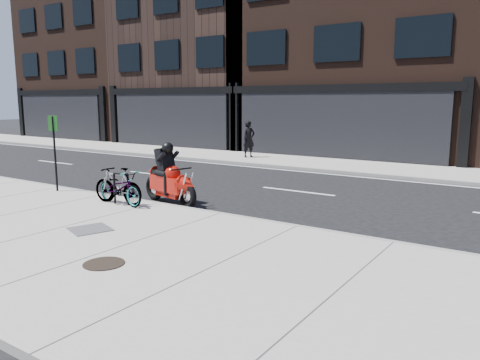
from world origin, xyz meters
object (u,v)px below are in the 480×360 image
Objects in this scene: bicycle_front at (120,187)px; sign_post at (54,146)px; motorcycle at (172,180)px; utility_grate at (90,229)px; manhole_cover at (104,264)px; bicycle_rear at (118,186)px; bike_rack at (121,186)px; pedestrian at (249,139)px.

bicycle_front is 3.03m from sign_post.
motorcycle reaches higher than utility_grate.
bicycle_front is 1.33m from motorcycle.
manhole_cover and utility_grate have the same top height.
bicycle_front is 0.10m from bicycle_rear.
bike_rack is 1.23× the size of manhole_cover.
bike_rack is 3.05m from sign_post.
bicycle_rear is 2.43m from utility_grate.
manhole_cover is at bearing 41.26° from bicycle_rear.
pedestrian is (-2.64, 10.19, 0.37)m from bicycle_rear.
utility_grate is (-1.85, 1.20, 0.00)m from manhole_cover.
bicycle_rear is 1.38m from motorcycle.
sign_post is (-2.90, 0.20, 0.86)m from bicycle_front.
bike_rack is at bearing 85.93° from bicycle_rear.
motorcycle is (0.67, 1.12, 0.07)m from bike_rack.
bicycle_front reaches higher than bike_rack.
bicycle_front reaches higher than manhole_cover.
bike_rack reaches higher than manhole_cover.
manhole_cover is (2.41, -4.29, -0.53)m from motorcycle.
sign_post is (-2.81, 0.20, 0.82)m from bicycle_rear.
bicycle_rear is at bearing -142.21° from pedestrian.
bicycle_rear is 2.93m from sign_post.
motorcycle is 3.79m from sign_post.
bicycle_rear is at bearing 180.00° from bike_rack.
manhole_cover is at bearing -45.78° from bike_rack.
utility_grate is (1.36, -1.96, -0.46)m from bicycle_rear.
sign_post is at bearing 150.75° from manhole_cover.
manhole_cover is at bearing -47.64° from motorcycle.
sign_post reaches higher than bicycle_front.
pedestrian is at bearing 123.80° from motorcycle.
manhole_cover is at bearing -52.50° from sign_post.
motorcycle is at bearing 119.34° from manhole_cover.
bike_rack is at bearing -107.93° from motorcycle.
bicycle_front reaches higher than utility_grate.
pedestrian is at bearing 20.96° from bicycle_front.
utility_grate is at bearing -141.18° from bicycle_front.
bicycle_front is 0.76× the size of sign_post.
pedestrian is 2.54× the size of manhole_cover.
bicycle_front is (-0.03, 0.00, -0.04)m from bike_rack.
bicycle_rear is at bearing 124.67° from utility_grate.
sign_post is at bearing -98.15° from bicycle_rear.
bike_rack is 4.44m from manhole_cover.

